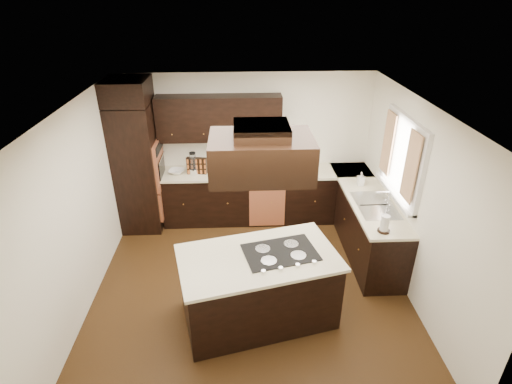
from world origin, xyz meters
TOP-DOWN VIEW (x-y plane):
  - floor at (0.00, 0.00)m, footprint 4.20×4.20m
  - ceiling at (0.00, 0.00)m, footprint 4.20×4.20m
  - wall_back at (0.00, 2.11)m, footprint 4.20×0.02m
  - wall_front at (0.00, -2.11)m, footprint 4.20×0.02m
  - wall_left at (-2.11, 0.00)m, footprint 0.02×4.20m
  - wall_right at (2.11, 0.00)m, footprint 0.02×4.20m
  - oven_column at (-1.78, 1.71)m, footprint 0.65×0.75m
  - wall_oven_face at (-1.43, 1.71)m, footprint 0.05×0.62m
  - base_cabinets_back at (0.03, 1.80)m, footprint 2.93×0.60m
  - base_cabinets_right at (1.80, 0.90)m, footprint 0.60×2.40m
  - countertop_back at (0.03, 1.79)m, footprint 2.93×0.63m
  - countertop_right at (1.79, 0.90)m, footprint 0.63×2.40m
  - upper_cabinets at (-0.43, 1.93)m, footprint 2.00×0.34m
  - dishwasher_front at (0.33, 1.50)m, footprint 0.60×0.05m
  - window_frame at (2.07, 0.55)m, footprint 0.06×1.32m
  - window_pane at (2.10, 0.55)m, footprint 0.00×1.20m
  - curtain_left at (2.01, 0.13)m, footprint 0.02×0.34m
  - curtain_right at (2.01, 0.97)m, footprint 0.02×0.34m
  - sink_rim at (1.80, 0.55)m, footprint 0.52×0.84m
  - island at (0.07, -0.58)m, footprint 1.95×1.35m
  - island_top at (0.07, -0.58)m, footprint 2.03×1.43m
  - cooktop at (0.33, -0.51)m, footprint 0.95×0.74m
  - range_hood at (0.10, -0.55)m, footprint 1.05×0.72m
  - hood_duct at (0.10, -0.55)m, footprint 0.55×0.50m
  - blender_base at (-0.88, 1.74)m, footprint 0.15×0.15m
  - blender_pitcher at (-0.88, 1.74)m, footprint 0.13×0.13m
  - spice_rack at (-0.83, 1.77)m, footprint 0.34×0.14m
  - mixing_bowl at (-1.17, 1.78)m, footprint 0.30×0.30m
  - soap_bottle at (1.77, 1.20)m, footprint 0.10×0.10m
  - paper_towel at (1.69, -0.13)m, footprint 0.12×0.12m

SIDE VIEW (x-z plane):
  - floor at x=0.00m, z-range -0.02..0.00m
  - dishwasher_front at x=0.33m, z-range 0.04..0.76m
  - base_cabinets_back at x=0.03m, z-range 0.00..0.88m
  - base_cabinets_right at x=1.80m, z-range 0.00..0.88m
  - island at x=0.07m, z-range 0.00..0.88m
  - countertop_back at x=0.03m, z-range 0.88..0.92m
  - countertop_right at x=1.79m, z-range 0.88..0.92m
  - island_top at x=0.07m, z-range 0.88..0.92m
  - sink_rim at x=1.80m, z-range 0.92..0.93m
  - cooktop at x=0.33m, z-range 0.92..0.93m
  - mixing_bowl at x=-1.17m, z-range 0.92..0.98m
  - blender_base at x=-0.88m, z-range 0.92..1.02m
  - soap_bottle at x=1.77m, z-range 0.92..1.14m
  - paper_towel at x=1.69m, z-range 0.92..1.15m
  - spice_rack at x=-0.83m, z-range 0.92..1.19m
  - oven_column at x=-1.78m, z-range 0.00..2.12m
  - wall_oven_face at x=-1.43m, z-range 0.73..1.51m
  - blender_pitcher at x=-0.88m, z-range 1.02..1.28m
  - wall_back at x=0.00m, z-range 0.00..2.50m
  - wall_front at x=0.00m, z-range 0.00..2.50m
  - wall_left at x=-2.11m, z-range 0.00..2.50m
  - wall_right at x=2.11m, z-range 0.00..2.50m
  - window_frame at x=2.07m, z-range 1.09..2.21m
  - window_pane at x=2.10m, z-range 1.15..2.15m
  - curtain_left at x=2.01m, z-range 1.25..2.15m
  - curtain_right at x=2.01m, z-range 1.25..2.15m
  - upper_cabinets at x=-0.43m, z-range 1.45..2.17m
  - range_hood at x=0.10m, z-range 1.95..2.37m
  - hood_duct at x=0.10m, z-range 2.37..2.50m
  - ceiling at x=0.00m, z-range 2.50..2.52m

